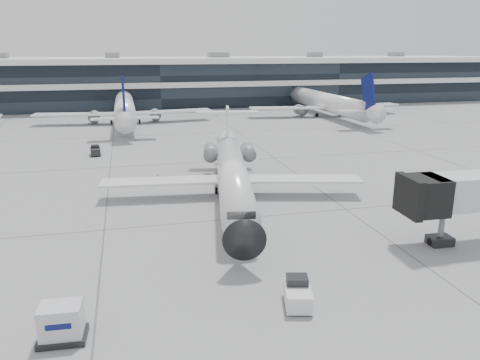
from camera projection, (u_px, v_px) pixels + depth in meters
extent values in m
plane|color=gray|center=(232.00, 219.00, 37.77)|extent=(220.00, 220.00, 0.00)
cube|color=black|center=(157.00, 84.00, 113.09)|extent=(170.00, 22.00, 10.00)
cylinder|color=white|center=(233.00, 176.00, 41.93)|extent=(6.86, 23.93, 2.68)
cone|color=black|center=(243.00, 231.00, 29.15)|extent=(3.13, 3.21, 2.68)
cone|color=white|center=(228.00, 143.00, 54.82)|extent=(3.07, 3.58, 2.55)
cube|color=white|center=(162.00, 181.00, 42.69)|extent=(11.14, 3.75, 0.22)
cube|color=white|center=(302.00, 179.00, 43.45)|extent=(11.22, 5.18, 0.22)
cylinder|color=slate|center=(211.00, 152.00, 49.53)|extent=(2.06, 3.59, 1.49)
cylinder|color=slate|center=(248.00, 152.00, 49.76)|extent=(2.06, 3.59, 1.49)
cube|color=white|center=(228.00, 126.00, 53.68)|extent=(0.73, 2.59, 4.47)
cube|color=white|center=(227.00, 112.00, 53.64)|extent=(7.32, 2.83, 0.16)
cylinder|color=black|center=(239.00, 237.00, 33.41)|extent=(0.27, 0.58, 0.56)
cylinder|color=black|center=(216.00, 190.00, 44.28)|extent=(0.35, 0.67, 0.64)
cylinder|color=black|center=(248.00, 190.00, 44.46)|extent=(0.35, 0.67, 0.64)
cube|color=black|center=(425.00, 195.00, 31.55)|extent=(2.42, 2.94, 2.49)
cylinder|color=slate|center=(441.00, 228.00, 32.52)|extent=(0.39, 0.39, 2.49)
cube|color=black|center=(440.00, 240.00, 32.77)|extent=(1.65, 1.31, 0.62)
cube|color=silver|center=(298.00, 296.00, 24.89)|extent=(1.88, 2.55, 0.94)
cube|color=black|center=(297.00, 281.00, 25.22)|extent=(1.34, 1.19, 0.52)
cylinder|color=black|center=(286.00, 294.00, 25.79)|extent=(0.29, 0.49, 0.46)
cylinder|color=black|center=(306.00, 294.00, 25.78)|extent=(0.29, 0.49, 0.46)
cylinder|color=black|center=(288.00, 310.00, 24.19)|extent=(0.29, 0.49, 0.46)
cylinder|color=black|center=(310.00, 310.00, 24.18)|extent=(0.29, 0.49, 0.46)
cube|color=black|center=(63.00, 337.00, 22.06)|extent=(2.28, 1.75, 0.27)
cube|color=silver|center=(61.00, 320.00, 21.82)|extent=(1.99, 1.54, 1.52)
cone|color=#F54F0C|center=(157.00, 176.00, 49.49)|extent=(0.33, 0.33, 0.51)
cube|color=#F54F0C|center=(157.00, 178.00, 49.55)|extent=(0.35, 0.35, 0.03)
cube|color=black|center=(95.00, 152.00, 60.10)|extent=(1.37, 2.13, 0.84)
cube|color=black|center=(95.00, 147.00, 60.37)|extent=(1.09, 0.92, 0.46)
cylinder|color=black|center=(91.00, 153.00, 60.71)|extent=(0.20, 0.42, 0.41)
cylinder|color=black|center=(100.00, 152.00, 61.02)|extent=(0.20, 0.42, 0.41)
cylinder|color=black|center=(92.00, 155.00, 59.35)|extent=(0.20, 0.42, 0.41)
cylinder|color=black|center=(100.00, 155.00, 59.66)|extent=(0.20, 0.42, 0.41)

